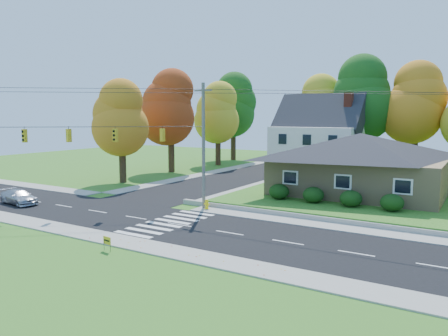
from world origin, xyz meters
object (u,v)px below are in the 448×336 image
Objects in this scene: ranch_house at (359,163)px; fire_hydrant at (207,205)px; white_car at (285,161)px; silver_sedan at (19,197)px.

fire_hydrant is (-9.06, -11.03, -2.85)m from ranch_house.
white_car is at bearing 102.11° from fire_hydrant.
silver_sedan reaches higher than fire_hydrant.
ranch_house is 25.23m from white_car.
ranch_house is at bearing -46.80° from silver_sedan.
silver_sedan is 37.99m from white_car.
white_car is (8.24, 37.09, 0.18)m from silver_sedan.
ranch_house reaches higher than fire_hydrant.
silver_sedan is at bearing -95.66° from white_car.
fire_hydrant is (14.82, 6.41, -0.21)m from silver_sedan.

